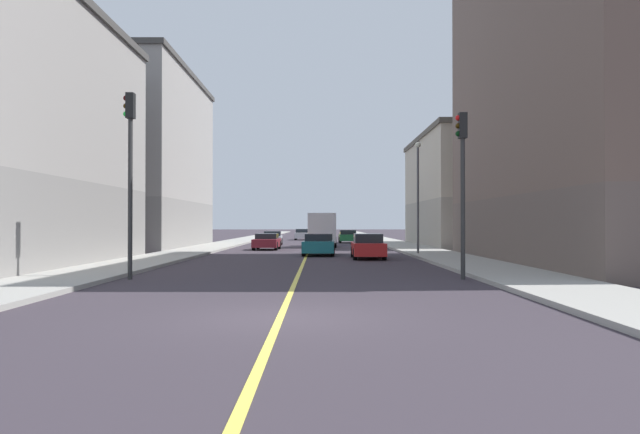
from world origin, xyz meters
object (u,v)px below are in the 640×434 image
Objects in this scene: car_silver at (300,235)px; car_teal at (317,245)px; car_white at (271,238)px; traffic_light_right_near at (128,160)px; car_maroon at (265,242)px; building_left_mid at (475,191)px; car_red at (366,247)px; box_truck at (320,229)px; building_left_near at (602,35)px; building_right_midblock at (128,160)px; car_green at (346,236)px; car_yellow at (322,234)px; street_lamp_left_near at (416,185)px; traffic_light_left_near at (460,171)px.

car_silver is 0.92× the size of car_teal.
car_white is 0.94× the size of car_silver.
traffic_light_right_near reaches higher than car_maroon.
car_silver is (2.28, 17.43, 0.02)m from car_white.
car_teal is (6.65, 16.52, -3.57)m from traffic_light_right_near.
car_maroon is 9.06m from car_teal.
building_left_mid is 19.03m from car_white.
car_red is 0.62× the size of box_truck.
building_left_near is 36.17m from building_right_midblock.
building_left_mid is 4.76× the size of car_green.
building_left_near is at bearing -30.24° from car_teal.
car_silver is (-16.08, 44.29, -10.61)m from building_left_near.
car_white is at bearing -102.86° from car_yellow.
building_left_near is 25.11m from building_left_mid.
car_silver is (4.60, 52.63, -3.57)m from traffic_light_right_near.
street_lamp_left_near is at bearing -61.27° from car_white.
building_left_near is at bearing 21.97° from traffic_light_right_near.
box_truck reaches higher than car_silver.
box_truck is (6.87, 30.00, -2.71)m from traffic_light_right_near.
building_right_midblock is 4.42× the size of car_yellow.
car_white is 0.58× the size of box_truck.
car_red is at bearing -90.37° from car_green.
building_left_near is 27.48m from box_truck.
building_left_near reaches higher than car_red.
building_left_mid is at bearing -38.79° from car_green.
car_yellow is 1.05× the size of car_silver.
car_silver is 0.62× the size of box_truck.
car_maroon is (11.61, -4.05, -6.57)m from building_right_midblock.
traffic_light_right_near is 1.43× the size of car_teal.
car_green is (2.32, -15.36, -0.01)m from car_yellow.
car_maroon is 0.94× the size of car_yellow.
car_yellow is (-4.47, 56.91, -3.15)m from traffic_light_left_near.
traffic_light_left_near is 53.21m from car_silver.
building_left_mid is at bearing -51.20° from car_silver.
car_green is at bearing 41.11° from car_white.
car_white is (-18.36, 2.57, -4.28)m from building_left_mid.
car_maroon is (-17.98, -7.95, -4.29)m from building_left_mid.
car_teal is at bearing 176.63° from street_lamp_left_near.
car_yellow is 15.53m from car_green.
car_yellow is at bearing 97.66° from street_lamp_left_near.
street_lamp_left_near is at bearing -82.34° from car_yellow.
traffic_light_left_near is 1.40× the size of car_maroon.
building_right_midblock is (-29.59, 20.39, -4.08)m from building_left_near.
building_left_near reaches higher than car_teal.
car_teal is (-0.63, -40.38, -0.02)m from car_yellow.
traffic_light_right_near is at bearing -122.37° from building_left_mid.
traffic_light_right_near is at bearing -93.77° from car_white.
car_green is (6.89, 16.87, 0.05)m from car_maroon.
car_green is at bearing 76.72° from box_truck.
building_right_midblock reaches higher than car_maroon.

